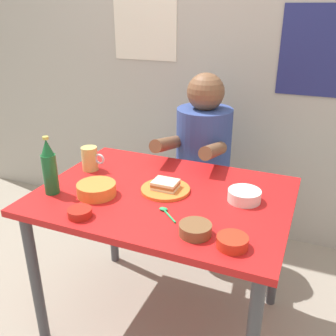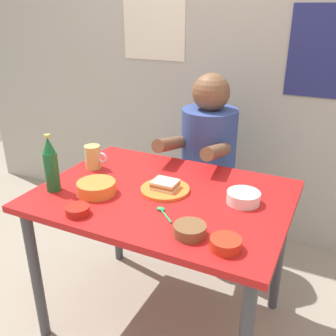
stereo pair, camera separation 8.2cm
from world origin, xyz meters
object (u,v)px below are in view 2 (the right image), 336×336
(dining_table, at_px, (163,211))
(sandwich, at_px, (166,184))
(sambal_bowl_red, at_px, (78,210))
(beer_bottle, at_px, (51,166))
(person_seated, at_px, (208,144))
(plate_orange, at_px, (166,190))
(stool, at_px, (206,206))
(beer_mug, at_px, (93,157))

(dining_table, bearing_deg, sandwich, 82.34)
(sandwich, relative_size, sambal_bowl_red, 1.15)
(sambal_bowl_red, bearing_deg, beer_bottle, 151.49)
(dining_table, bearing_deg, person_seated, 91.54)
(sandwich, distance_m, sambal_bowl_red, 0.40)
(plate_orange, bearing_deg, dining_table, -97.66)
(plate_orange, height_order, sambal_bowl_red, sambal_bowl_red)
(plate_orange, distance_m, sambal_bowl_red, 0.40)
(dining_table, bearing_deg, plate_orange, 82.34)
(stool, xyz_separation_m, sandwich, (0.02, -0.61, 0.42))
(plate_orange, bearing_deg, sambal_bowl_red, -123.86)
(beer_mug, distance_m, beer_bottle, 0.29)
(stool, height_order, person_seated, person_seated)
(stool, height_order, sambal_bowl_red, sambal_bowl_red)
(dining_table, xyz_separation_m, stool, (-0.02, 0.63, -0.30))
(person_seated, relative_size, beer_bottle, 2.75)
(person_seated, distance_m, beer_bottle, 0.92)
(dining_table, relative_size, sambal_bowl_red, 11.46)
(person_seated, height_order, sambal_bowl_red, person_seated)
(dining_table, height_order, beer_bottle, beer_bottle)
(dining_table, distance_m, stool, 0.70)
(beer_mug, bearing_deg, stool, 51.68)
(person_seated, bearing_deg, beer_bottle, -118.57)
(person_seated, bearing_deg, dining_table, -88.46)
(person_seated, height_order, sandwich, person_seated)
(stool, bearing_deg, sandwich, -88.18)
(sandwich, bearing_deg, beer_mug, 170.65)
(beer_mug, relative_size, beer_bottle, 0.48)
(plate_orange, relative_size, beer_bottle, 0.84)
(stool, bearing_deg, beer_bottle, -118.24)
(dining_table, relative_size, plate_orange, 5.00)
(plate_orange, height_order, beer_bottle, beer_bottle)
(person_seated, bearing_deg, sambal_bowl_red, -102.42)
(plate_orange, xyz_separation_m, beer_bottle, (-0.46, -0.21, 0.11))
(stool, relative_size, person_seated, 0.63)
(dining_table, xyz_separation_m, plate_orange, (0.00, 0.02, 0.10))
(beer_bottle, relative_size, sambal_bowl_red, 2.73)
(beer_mug, bearing_deg, person_seated, 51.09)
(person_seated, xyz_separation_m, sandwich, (0.02, -0.60, 0.01))
(person_seated, xyz_separation_m, plate_orange, (0.02, -0.60, -0.02))
(beer_mug, height_order, beer_bottle, beer_bottle)
(stool, bearing_deg, person_seated, -90.00)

